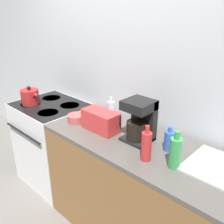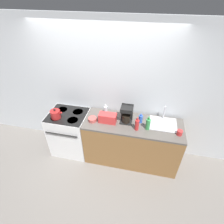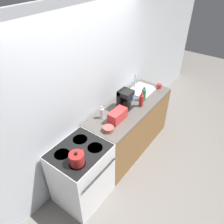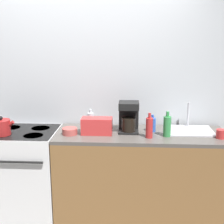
% 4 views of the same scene
% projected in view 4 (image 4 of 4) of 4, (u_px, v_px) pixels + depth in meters
% --- Properties ---
extents(wall_back, '(8.00, 0.05, 2.60)m').
position_uv_depth(wall_back, '(86.00, 91.00, 3.54)').
color(wall_back, silver).
rests_on(wall_back, ground_plane).
extents(stove, '(0.73, 0.66, 0.93)m').
position_uv_depth(stove, '(25.00, 171.00, 3.39)').
color(stove, silver).
rests_on(stove, ground_plane).
extents(counter_block, '(1.76, 0.65, 0.93)m').
position_uv_depth(counter_block, '(140.00, 175.00, 3.33)').
color(counter_block, brown).
rests_on(counter_block, ground_plane).
extents(kettle, '(0.23, 0.18, 0.20)m').
position_uv_depth(kettle, '(2.00, 127.00, 3.15)').
color(kettle, maroon).
rests_on(kettle, stove).
extents(toaster, '(0.31, 0.15, 0.17)m').
position_uv_depth(toaster, '(97.00, 126.00, 3.18)').
color(toaster, red).
rests_on(toaster, counter_block).
extents(coffee_maker, '(0.21, 0.20, 0.32)m').
position_uv_depth(coffee_maker, '(129.00, 116.00, 3.23)').
color(coffee_maker, black).
rests_on(coffee_maker, counter_block).
extents(sink_tray, '(0.47, 0.39, 0.28)m').
position_uv_depth(sink_tray, '(190.00, 130.00, 3.28)').
color(sink_tray, '#B7B7BC').
rests_on(sink_tray, counter_block).
extents(bottle_clear, '(0.07, 0.07, 0.21)m').
position_uv_depth(bottle_clear, '(91.00, 120.00, 3.40)').
color(bottle_clear, silver).
rests_on(bottle_clear, counter_block).
extents(bottle_green, '(0.08, 0.08, 0.25)m').
position_uv_depth(bottle_green, '(167.00, 126.00, 3.09)').
color(bottle_green, '#338C47').
rests_on(bottle_green, counter_block).
extents(bottle_red, '(0.07, 0.07, 0.25)m').
position_uv_depth(bottle_red, '(149.00, 127.00, 3.05)').
color(bottle_red, '#B72828').
rests_on(bottle_red, counter_block).
extents(bottle_blue, '(0.07, 0.07, 0.18)m').
position_uv_depth(bottle_blue, '(152.00, 125.00, 3.26)').
color(bottle_blue, '#2D56B7').
rests_on(bottle_blue, counter_block).
extents(cup_red, '(0.09, 0.09, 0.09)m').
position_uv_depth(cup_red, '(221.00, 134.00, 3.05)').
color(cup_red, red).
rests_on(cup_red, counter_block).
extents(bowl, '(0.15, 0.15, 0.07)m').
position_uv_depth(bowl, '(70.00, 131.00, 3.17)').
color(bowl, '#B24C47').
rests_on(bowl, counter_block).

